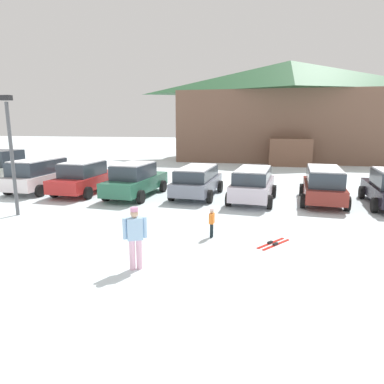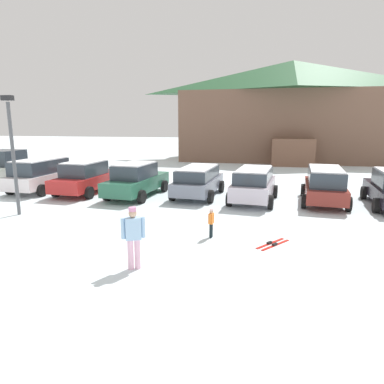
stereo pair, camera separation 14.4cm
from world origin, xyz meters
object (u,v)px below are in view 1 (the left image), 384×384
skier_adult_in_blue_parka (135,235)px  parked_maroon_van (323,184)px  parked_grey_wagon (197,180)px  lamp_post (11,149)px  parked_green_coupe (135,180)px  pair_of_skis (273,244)px  parked_red_sedan (85,177)px  parked_white_suv (39,174)px  skier_child_in_orange_jacket (212,221)px  ski_lodge (288,111)px  parked_silver_wagon (253,184)px

skier_adult_in_blue_parka → parked_maroon_van: bearing=55.2°
parked_grey_wagon → lamp_post: 8.58m
parked_green_coupe → pair_of_skis: (6.74, -6.00, -0.85)m
parked_red_sedan → parked_maroon_van: parked_red_sedan is taller
parked_white_suv → skier_child_in_orange_jacket: bearing=-29.8°
parked_red_sedan → skier_child_in_orange_jacket: (7.73, -6.03, -0.31)m
parked_white_suv → parked_green_coupe: size_ratio=0.90×
parked_red_sedan → pair_of_skis: bearing=-33.0°
skier_child_in_orange_jacket → pair_of_skis: bearing=-8.6°
skier_adult_in_blue_parka → skier_child_in_orange_jacket: skier_adult_in_blue_parka is taller
ski_lodge → pair_of_skis: 26.48m
pair_of_skis → parked_green_coupe: bearing=138.3°
parked_green_coupe → skier_adult_in_blue_parka: size_ratio=2.90×
parked_white_suv → parked_maroon_van: 15.02m
parked_red_sedan → skier_child_in_orange_jacket: parked_red_sedan is taller
parked_red_sedan → lamp_post: (-0.58, -4.72, 1.88)m
pair_of_skis → parked_red_sedan: bearing=147.0°
parked_grey_wagon → parked_silver_wagon: 2.93m
parked_red_sedan → parked_silver_wagon: (8.98, -0.39, 0.01)m
parked_grey_wagon → parked_green_coupe: bearing=-168.8°
parked_green_coupe → ski_lodge: bearing=65.6°
parked_grey_wagon → skier_child_in_orange_jacket: 6.52m
parked_green_coupe → pair_of_skis: size_ratio=3.72×
parked_green_coupe → skier_adult_in_blue_parka: 9.12m
parked_white_suv → parked_red_sedan: size_ratio=0.91×
skier_child_in_orange_jacket → parked_red_sedan: bearing=142.0°
parked_white_suv → parked_green_coupe: parked_white_suv is taller
parked_red_sedan → parked_green_coupe: 3.02m
ski_lodge → parked_red_sedan: 23.35m
parked_maroon_van → skier_adult_in_blue_parka: size_ratio=2.73×
ski_lodge → skier_child_in_orange_jacket: (-4.31, -25.62, -4.37)m
parked_silver_wagon → skier_child_in_orange_jacket: 5.78m
parked_white_suv → parked_maroon_van: bearing=0.0°
ski_lodge → parked_red_sedan: bearing=-121.6°
parked_green_coupe → parked_silver_wagon: bearing=-0.5°
parked_green_coupe → parked_silver_wagon: parked_green_coupe is taller
skier_adult_in_blue_parka → parked_grey_wagon: bearing=89.9°
ski_lodge → parked_maroon_van: 20.02m
parked_white_suv → skier_adult_in_blue_parka: (8.85, -8.88, -0.02)m
skier_child_in_orange_jacket → lamp_post: (-8.31, 1.31, 2.19)m
parked_red_sedan → pair_of_skis: 11.65m
parked_red_sedan → parked_maroon_van: size_ratio=1.05×
parked_maroon_van → skier_child_in_orange_jacket: (-4.56, -6.00, -0.35)m
ski_lodge → skier_adult_in_blue_parka: (-5.93, -28.50, -3.99)m
lamp_post → ski_lodge: bearing=62.6°
parked_green_coupe → parked_grey_wagon: 3.19m
parked_white_suv → skier_adult_in_blue_parka: bearing=-45.1°
parked_white_suv → pair_of_skis: 14.01m
pair_of_skis → lamp_post: 10.79m
parked_silver_wagon → pair_of_skis: parked_silver_wagon is taller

